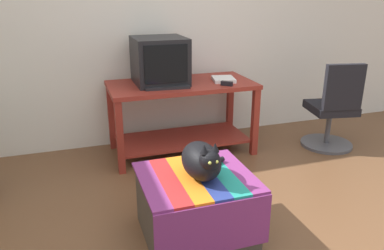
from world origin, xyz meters
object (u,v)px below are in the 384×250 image
Objects in this scene: keyboard at (167,87)px; stapler at (227,83)px; book at (223,79)px; ottoman_with_blanket at (196,206)px; office_chair at (333,112)px; cat at (202,161)px; desk at (182,105)px; tv_monitor at (160,61)px.

keyboard is 3.64× the size of stapler.
ottoman_with_blanket is (-0.72, -1.30, -0.50)m from book.
book reaches higher than ottoman_with_blanket.
keyboard is at bearing 2.44° from office_chair.
book is 0.64× the size of cat.
book is at bearing -7.02° from desk.
tv_monitor is 0.69× the size of ottoman_with_blanket.
desk is at bearing -175.43° from book.
desk is at bearing 76.95° from ottoman_with_blanket.
stapler is (0.65, 1.14, 0.17)m from cat.
desk is at bearing -17.39° from tv_monitor.
keyboard is 0.45× the size of office_chair.
cat is at bearing 40.18° from office_chair.
office_chair reaches higher than cat.
keyboard is at bearing 126.18° from stapler.
office_chair is (1.05, -0.34, -0.33)m from book.
stapler is (-0.04, -0.18, 0.00)m from book.
tv_monitor is at bearing 162.61° from desk.
desk is 12.50× the size of stapler.
book is 0.34× the size of ottoman_with_blanket.
tv_monitor is 1.49m from cat.
tv_monitor reaches higher than desk.
stapler is at bearing 2.51° from office_chair.
book is at bearing -10.39° from tv_monitor.
office_chair is at bearing 27.06° from cat.
keyboard reaches higher than cat.
book is (0.59, 0.10, 0.00)m from keyboard.
tv_monitor is at bearing -4.53° from office_chair.
office_chair reaches higher than stapler.
stapler is at bearing -92.03° from book.
office_chair is (1.78, 0.95, 0.17)m from ottoman_with_blanket.
tv_monitor is at bearing 85.07° from ottoman_with_blanket.
desk is 3.66× the size of cat.
book is 0.27× the size of office_chair.
cat is 2.02m from office_chair.
keyboard is at bearing -158.71° from book.
book is (0.41, -0.05, 0.24)m from desk.
desk is 0.47m from tv_monitor.
stapler is (0.56, -0.29, -0.19)m from tv_monitor.
stapler is at bearing -27.82° from tv_monitor.
stapler is (0.55, -0.08, 0.01)m from keyboard.
cat reaches higher than ottoman_with_blanket.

